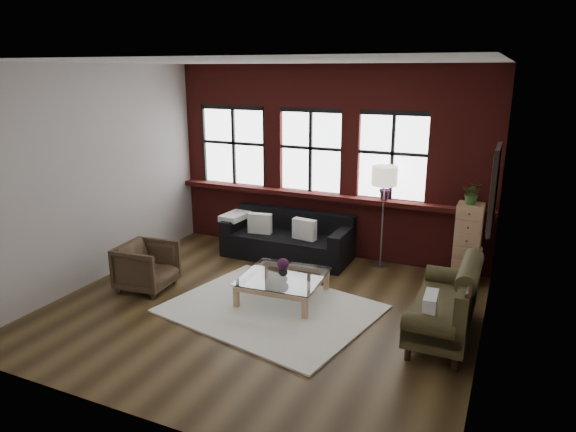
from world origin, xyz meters
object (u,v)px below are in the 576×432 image
at_px(vase, 283,271).
at_px(floor_lamp, 383,213).
at_px(dark_sofa, 287,236).
at_px(coffee_table, 283,288).
at_px(vintage_settee, 443,300).
at_px(armchair, 147,266).
at_px(drawer_chest, 467,243).

distance_m(vase, floor_lamp, 2.07).
distance_m(dark_sofa, coffee_table, 1.67).
xyz_separation_m(dark_sofa, coffee_table, (0.63, -1.53, -0.22)).
bearing_deg(floor_lamp, vase, -117.36).
height_order(vintage_settee, armchair, vintage_settee).
bearing_deg(armchair, dark_sofa, -39.05).
relative_size(coffee_table, floor_lamp, 0.60).
xyz_separation_m(armchair, vase, (1.97, 0.47, 0.08)).
relative_size(drawer_chest, floor_lamp, 0.67).
bearing_deg(armchair, vase, -81.85).
xyz_separation_m(vintage_settee, armchair, (-4.14, -0.34, -0.11)).
bearing_deg(vintage_settee, dark_sofa, 149.27).
xyz_separation_m(dark_sofa, vintage_settee, (2.80, -1.67, 0.07)).
bearing_deg(coffee_table, floor_lamp, 62.64).
relative_size(coffee_table, vase, 7.94).
relative_size(vase, floor_lamp, 0.08).
xyz_separation_m(dark_sofa, vase, (0.63, -1.53, 0.03)).
distance_m(vintage_settee, coffee_table, 2.19).
bearing_deg(drawer_chest, floor_lamp, 176.00).
xyz_separation_m(coffee_table, floor_lamp, (0.93, 1.79, 0.73)).
xyz_separation_m(armchair, drawer_chest, (4.22, 2.17, 0.27)).
xyz_separation_m(vintage_settee, floor_lamp, (-1.24, 1.92, 0.45)).
distance_m(dark_sofa, vintage_settee, 3.26).
height_order(dark_sofa, coffee_table, dark_sofa).
height_order(vintage_settee, vase, vintage_settee).
height_order(dark_sofa, armchair, dark_sofa).
xyz_separation_m(armchair, floor_lamp, (2.90, 2.26, 0.56)).
xyz_separation_m(vase, drawer_chest, (2.25, 1.70, 0.18)).
height_order(armchair, vase, armchair).
bearing_deg(drawer_chest, vintage_settee, -92.48).
bearing_deg(armchair, vintage_settee, -90.62).
bearing_deg(vintage_settee, coffee_table, 176.54).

